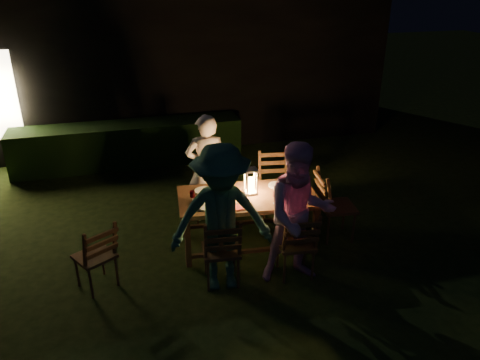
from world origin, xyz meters
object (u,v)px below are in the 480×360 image
object	(u,v)px
chair_far_left	(208,203)
person_house_side	(207,169)
chair_far_right	(274,197)
chair_spare	(97,267)
lantern	(251,183)
chair_near_left	(222,262)
bottle_table	(229,187)
chair_end	(335,217)
chair_near_right	(296,255)
side_table	(213,173)
dining_table	(248,200)
ice_bucket	(213,162)
person_opp_right	(299,215)
person_opp_left	(221,219)
bottle_bucket_b	(215,158)
bottle_bucket_a	(210,160)

from	to	relation	value
chair_far_left	person_house_side	bearing A→B (deg)	-88.36
chair_far_right	chair_spare	world-z (taller)	chair_far_right
chair_far_left	lantern	world-z (taller)	lantern
chair_near_left	chair_far_right	bearing A→B (deg)	57.48
bottle_table	chair_end	bearing A→B (deg)	-5.47
chair_end	chair_spare	xyz separation A→B (m)	(-3.16, -0.32, -0.04)
chair_near_right	side_table	distance (m)	2.13
dining_table	lantern	bearing A→B (deg)	45.00
bottle_table	ice_bucket	size ratio (longest dim) A/B	0.93
person_opp_right	person_opp_left	xyz separation A→B (m)	(-0.90, 0.09, 0.02)
bottle_bucket_b	lantern	bearing A→B (deg)	-80.17
chair_spare	bottle_bucket_a	size ratio (longest dim) A/B	2.85
bottle_table	bottle_bucket_a	size ratio (longest dim) A/B	0.88
chair_far_left	side_table	xyz separation A→B (m)	(0.17, 0.41, 0.29)
person_opp_left	dining_table	bearing A→B (deg)	61.24
chair_near_right	bottle_bucket_a	world-z (taller)	bottle_bucket_a
chair_near_right	lantern	bearing A→B (deg)	115.83
chair_near_left	chair_far_right	xyz separation A→B (m)	(1.14, 1.44, 0.01)
chair_near_right	ice_bucket	xyz separation A→B (m)	(-0.58, 2.03, 0.47)
chair_far_right	person_opp_right	bearing A→B (deg)	89.29
person_opp_left	ice_bucket	xyz separation A→B (m)	(0.32, 1.99, -0.13)
chair_near_left	person_house_side	size ratio (longest dim) A/B	0.59
chair_far_left	chair_far_right	bearing A→B (deg)	-178.69
chair_near_left	chair_near_right	distance (m)	0.90
chair_near_right	lantern	distance (m)	1.10
chair_far_right	person_opp_left	world-z (taller)	person_opp_left
dining_table	bottle_bucket_a	size ratio (longest dim) A/B	5.84
chair_near_left	side_table	world-z (taller)	chair_near_left
chair_end	bottle_bucket_a	distance (m)	2.03
chair_far_left	bottle_table	world-z (taller)	bottle_table
chair_far_right	bottle_table	bearing A→B (deg)	46.82
chair_far_right	chair_end	size ratio (longest dim) A/B	0.96
chair_near_right	chair_end	bearing A→B (deg)	44.51
side_table	chair_far_left	bearing A→B (deg)	-112.26
person_house_side	ice_bucket	distance (m)	0.40
dining_table	bottle_bucket_a	xyz separation A→B (m)	(-0.26, 1.18, 0.13)
chair_far_left	person_opp_left	size ratio (longest dim) A/B	0.51
chair_spare	ice_bucket	bearing A→B (deg)	13.12
ice_bucket	bottle_bucket_a	bearing A→B (deg)	-141.34
chair_near_right	chair_far_left	xyz separation A→B (m)	(-0.75, 1.62, -0.01)
chair_far_left	lantern	size ratio (longest dim) A/B	2.59
person_house_side	bottle_bucket_a	world-z (taller)	person_house_side
chair_spare	ice_bucket	distance (m)	2.44
lantern	ice_bucket	bearing A→B (deg)	102.50
bottle_bucket_b	chair_far_right	bearing A→B (deg)	-35.01
person_opp_right	lantern	size ratio (longest dim) A/B	4.94
bottle_table	chair_near_left	bearing A→B (deg)	-110.06
bottle_bucket_a	bottle_bucket_b	size ratio (longest dim) A/B	1.00
chair_far_left	chair_spare	size ratio (longest dim) A/B	0.99
chair_spare	person_opp_left	size ratio (longest dim) A/B	0.51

